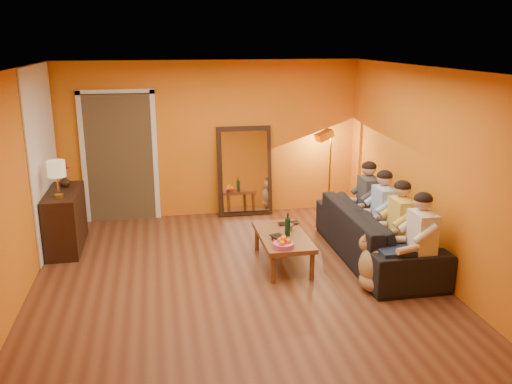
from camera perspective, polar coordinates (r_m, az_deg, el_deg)
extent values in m
cube|color=brown|center=(6.91, -2.12, -9.28)|extent=(5.00, 5.50, 0.00)
cube|color=white|center=(6.26, -2.37, 12.78)|extent=(5.00, 5.50, 0.00)
cube|color=orange|center=(9.13, -4.77, 5.53)|extent=(5.00, 0.00, 2.60)
cube|color=orange|center=(6.60, -24.25, 0.09)|extent=(0.00, 5.50, 2.60)
cube|color=orange|center=(7.25, 17.73, 2.07)|extent=(0.00, 5.50, 2.60)
cube|color=white|center=(8.26, -21.45, 3.36)|extent=(0.02, 1.90, 2.58)
cube|color=#3F2D19|center=(9.23, -14.10, 3.64)|extent=(1.06, 0.30, 2.10)
cube|color=white|center=(9.17, -17.69, 3.28)|extent=(0.08, 0.06, 2.20)
cube|color=white|center=(9.10, -10.55, 3.67)|extent=(0.08, 0.06, 2.20)
cube|color=white|center=(8.96, -14.60, 10.17)|extent=(1.22, 0.06, 0.08)
cube|color=black|center=(9.20, -1.20, 2.22)|extent=(0.92, 0.27, 1.51)
cube|color=white|center=(9.16, -1.16, 2.16)|extent=(0.78, 0.21, 1.35)
cube|color=black|center=(8.25, -19.41, -2.77)|extent=(0.44, 1.18, 0.85)
imported|color=black|center=(7.61, 12.55, -4.29)|extent=(2.48, 0.97, 0.73)
cylinder|color=black|center=(7.14, 3.34, -3.45)|extent=(0.07, 0.07, 0.31)
imported|color=#B27F3F|center=(7.35, 3.55, -3.75)|extent=(0.14, 0.14, 0.10)
imported|color=black|center=(7.59, 3.56, -3.42)|extent=(0.33, 0.23, 0.02)
imported|color=black|center=(7.01, 1.78, -5.08)|extent=(0.17, 0.22, 0.02)
imported|color=red|center=(7.01, 1.85, -4.90)|extent=(0.20, 0.25, 0.02)
imported|color=black|center=(6.98, 1.80, -4.83)|extent=(0.21, 0.24, 0.02)
imported|color=black|center=(8.35, -19.49, 1.09)|extent=(0.16, 0.16, 0.17)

